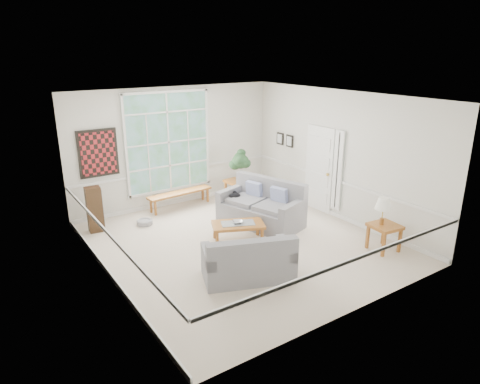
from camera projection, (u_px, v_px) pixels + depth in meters
name	position (u px, v px, depth m)	size (l,w,h in m)	color
floor	(241.00, 243.00, 8.95)	(5.50, 6.00, 0.01)	beige
ceiling	(242.00, 97.00, 8.00)	(5.50, 6.00, 0.02)	white
wall_back	(175.00, 147.00, 10.84)	(5.50, 0.02, 3.00)	silver
wall_front	(359.00, 222.00, 6.11)	(5.50, 0.02, 3.00)	silver
wall_left	(103.00, 200.00, 7.02)	(0.02, 6.00, 3.00)	silver
wall_right	(339.00, 156.00, 9.93)	(0.02, 6.00, 3.00)	silver
window_back	(168.00, 142.00, 10.65)	(2.30, 0.08, 2.40)	white
entry_door	(319.00, 169.00, 10.52)	(0.08, 0.90, 2.10)	white
door_sidelight	(338.00, 171.00, 9.99)	(0.08, 0.26, 1.90)	white
wall_art	(98.00, 153.00, 9.73)	(0.90, 0.06, 1.10)	#5C1819
wall_frame_near	(289.00, 141.00, 11.27)	(0.04, 0.26, 0.32)	black
wall_frame_far	(280.00, 139.00, 11.58)	(0.04, 0.26, 0.32)	black
loveseat_right	(261.00, 203.00, 9.75)	(0.98, 1.89, 1.02)	gray
loveseat_front	(248.00, 256.00, 7.47)	(1.56, 0.81, 0.85)	gray
coffee_table	(238.00, 232.00, 8.97)	(1.08, 0.59, 0.40)	#955620
pewter_bowl	(237.00, 222.00, 8.91)	(0.27, 0.27, 0.07)	#939397
window_bench	(180.00, 200.00, 10.92)	(1.73, 0.34, 0.40)	#955620
end_table	(238.00, 191.00, 11.34)	(0.58, 0.58, 0.58)	#955620
houseplant	(240.00, 165.00, 11.13)	(0.48, 0.48, 0.83)	#254928
side_table	(384.00, 237.00, 8.55)	(0.54, 0.54, 0.55)	#955620
table_lamp	(383.00, 211.00, 8.40)	(0.32, 0.32, 0.55)	silver
pet_bed	(145.00, 222.00, 9.88)	(0.38, 0.38, 0.11)	gray
floor_speaker	(94.00, 209.00, 9.38)	(0.32, 0.25, 1.03)	#362414
cat	(235.00, 195.00, 10.03)	(0.29, 0.21, 0.14)	black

